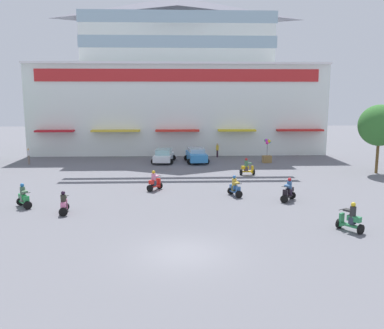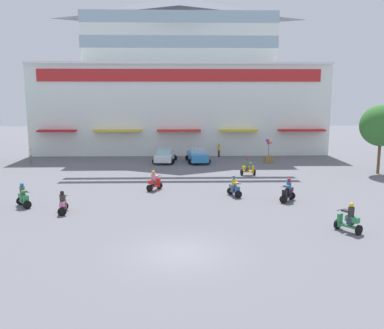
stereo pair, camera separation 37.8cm
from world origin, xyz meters
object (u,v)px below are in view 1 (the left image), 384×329
scooter_rider_2 (289,191)px  pedestrian_1 (217,149)px  parked_car_0 (164,156)px  scooter_rider_7 (154,182)px  plaza_tree_1 (380,125)px  scooter_rider_0 (235,188)px  scooter_rider_5 (247,168)px  scooter_rider_4 (24,198)px  scooter_rider_6 (64,204)px  scooter_rider_3 (351,219)px  parked_car_1 (196,155)px  balloon_vendor_cart (267,152)px  pedestrian_0 (29,155)px

scooter_rider_2 → pedestrian_1: (-2.84, 19.95, 0.26)m
parked_car_0 → scooter_rider_7: bearing=-91.4°
plaza_tree_1 → scooter_rider_0: (-14.24, -8.13, -3.78)m
plaza_tree_1 → scooter_rider_5: size_ratio=4.03×
scooter_rider_0 → scooter_rider_4: bearing=-170.3°
scooter_rider_6 → scooter_rider_5: bearing=41.4°
plaza_tree_1 → scooter_rider_3: (-9.23, -15.96, -3.72)m
scooter_rider_4 → scooter_rider_6: size_ratio=1.09×
scooter_rider_0 → scooter_rider_5: size_ratio=0.96×
plaza_tree_1 → scooter_rider_2: plaza_tree_1 is taller
scooter_rider_3 → scooter_rider_5: bearing=100.2°
scooter_rider_6 → scooter_rider_7: bearing=49.0°
parked_car_1 → scooter_rider_0: size_ratio=2.97×
plaza_tree_1 → scooter_rider_7: bearing=-163.0°
scooter_rider_0 → scooter_rider_7: scooter_rider_7 is taller
scooter_rider_5 → balloon_vendor_cart: (3.27, 6.67, 0.46)m
scooter_rider_3 → pedestrian_1: size_ratio=1.01×
scooter_rider_4 → pedestrian_0: (-5.48, 16.72, 0.32)m
pedestrian_0 → scooter_rider_3: bearing=-42.3°
scooter_rider_2 → pedestrian_0: bearing=145.3°
plaza_tree_1 → scooter_rider_2: (-10.79, -9.60, -3.72)m
parked_car_1 → scooter_rider_5: bearing=-59.4°
scooter_rider_7 → pedestrian_0: bearing=137.8°
scooter_rider_4 → pedestrian_0: 17.60m
scooter_rider_0 → scooter_rider_7: (-5.79, 2.02, 0.03)m
scooter_rider_0 → scooter_rider_4: (-13.91, -2.39, 0.03)m
scooter_rider_4 → pedestrian_1: pedestrian_1 is taller
scooter_rider_3 → scooter_rider_6: (-15.96, 3.91, -0.08)m
scooter_rider_6 → scooter_rider_0: bearing=19.7°
scooter_rider_2 → balloon_vendor_cart: bearing=82.7°
scooter_rider_0 → pedestrian_0: 24.11m
parked_car_1 → scooter_rider_2: (5.44, -16.29, -0.12)m
plaza_tree_1 → pedestrian_1: plaza_tree_1 is taller
parked_car_1 → scooter_rider_7: scooter_rider_7 is taller
scooter_rider_0 → scooter_rider_5: bearing=74.0°
scooter_rider_3 → pedestrian_0: bearing=137.7°
parked_car_0 → parked_car_1: (3.47, -0.12, 0.05)m
parked_car_0 → pedestrian_0: pedestrian_0 is taller
scooter_rider_6 → pedestrian_0: size_ratio=0.86×
plaza_tree_1 → pedestrian_0: size_ratio=3.78×
scooter_rider_4 → pedestrian_1: bearing=55.2°
scooter_rider_3 → scooter_rider_7: size_ratio=1.04×
parked_car_1 → pedestrian_1: 4.50m
parked_car_0 → scooter_rider_3: (10.47, -22.77, -0.07)m
scooter_rider_2 → pedestrian_0: (-22.83, 15.80, 0.29)m
scooter_rider_0 → scooter_rider_2: bearing=-23.0°
scooter_rider_5 → pedestrian_1: size_ratio=0.97×
plaza_tree_1 → pedestrian_1: bearing=142.8°
scooter_rider_6 → scooter_rider_4: bearing=152.5°
scooter_rider_4 → scooter_rider_7: bearing=28.5°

